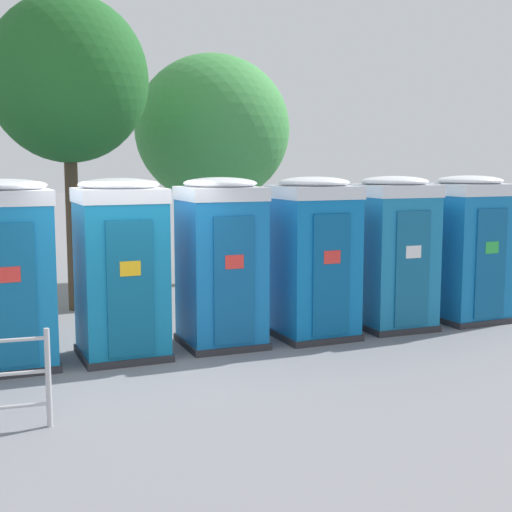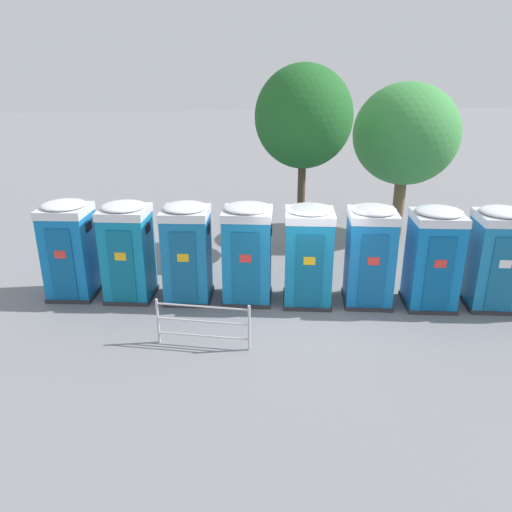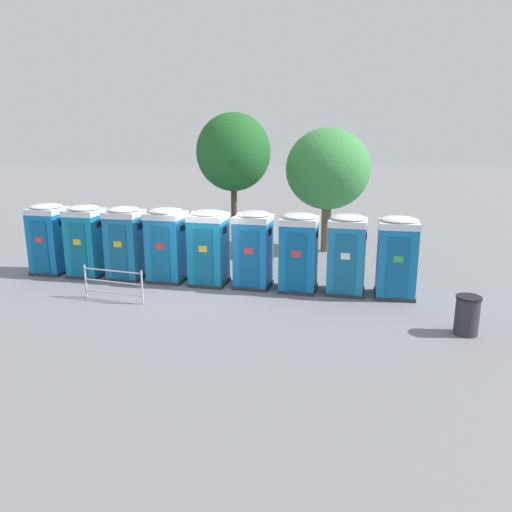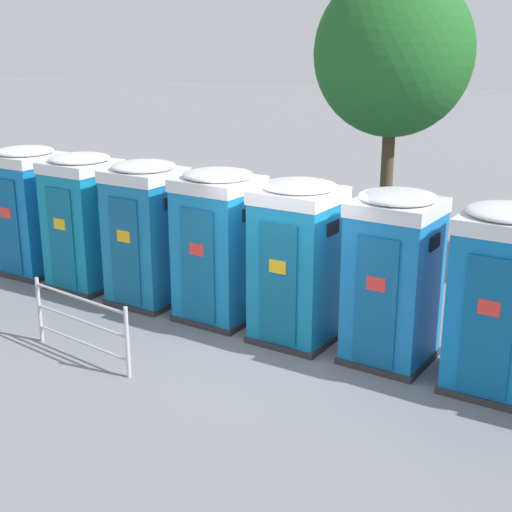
% 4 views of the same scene
% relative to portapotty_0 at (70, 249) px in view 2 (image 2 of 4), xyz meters
% --- Properties ---
extents(ground_plane, '(120.00, 120.00, 0.00)m').
position_rel_portapotty_0_xyz_m(ground_plane, '(5.90, -1.65, -1.28)').
color(ground_plane, slate).
extents(portapotty_0, '(1.35, 1.37, 2.54)m').
position_rel_portapotty_0_xyz_m(portapotty_0, '(0.00, 0.00, 0.00)').
color(portapotty_0, '#2D2D33').
rests_on(portapotty_0, ground).
extents(portapotty_1, '(1.36, 1.39, 2.54)m').
position_rel_portapotty_0_xyz_m(portapotty_1, '(1.49, -0.32, -0.00)').
color(portapotty_1, '#2D2D33').
rests_on(portapotty_1, ground).
extents(portapotty_2, '(1.34, 1.37, 2.54)m').
position_rel_portapotty_0_xyz_m(portapotty_2, '(2.99, -0.59, -0.00)').
color(portapotty_2, '#2D2D33').
rests_on(portapotty_2, ground).
extents(portapotty_3, '(1.43, 1.41, 2.54)m').
position_rel_portapotty_0_xyz_m(portapotty_3, '(4.50, -0.83, -0.00)').
color(portapotty_3, '#2D2D33').
rests_on(portapotty_3, ground).
extents(portapotty_4, '(1.40, 1.40, 2.54)m').
position_rel_portapotty_0_xyz_m(portapotty_4, '(5.99, -1.18, -0.00)').
color(portapotty_4, '#2D2D33').
rests_on(portapotty_4, ground).
extents(portapotty_5, '(1.38, 1.41, 2.54)m').
position_rel_portapotty_0_xyz_m(portapotty_5, '(7.50, -1.38, -0.00)').
color(portapotty_5, '#2D2D33').
rests_on(portapotty_5, ground).
extents(portapotty_6, '(1.38, 1.39, 2.54)m').
position_rel_portapotty_0_xyz_m(portapotty_6, '(8.99, -1.74, -0.00)').
color(portapotty_6, '#2D2D33').
rests_on(portapotty_6, ground).
extents(portapotty_7, '(1.41, 1.42, 2.54)m').
position_rel_portapotty_0_xyz_m(portapotty_7, '(10.50, -1.95, -0.00)').
color(portapotty_7, '#2D2D33').
rests_on(portapotty_7, ground).
extents(street_tree_0, '(3.54, 3.54, 5.22)m').
position_rel_portapotty_0_xyz_m(street_tree_0, '(10.38, 3.84, 2.23)').
color(street_tree_0, brown).
rests_on(street_tree_0, ground).
extents(street_tree_1, '(2.91, 2.91, 5.79)m').
position_rel_portapotty_0_xyz_m(street_tree_1, '(6.55, 2.42, 2.97)').
color(street_tree_1, '#4C3826').
rests_on(street_tree_1, ground).
extents(event_barrier, '(1.98, 0.61, 1.05)m').
position_rel_portapotty_0_xyz_m(event_barrier, '(3.30, -3.05, -0.72)').
color(event_barrier, '#B7B7BC').
rests_on(event_barrier, ground).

